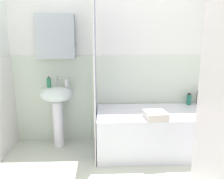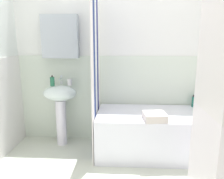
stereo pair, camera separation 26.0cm
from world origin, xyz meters
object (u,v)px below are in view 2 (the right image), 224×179
sink (60,102)px  toothbrush_cup (70,82)px  shampoo_bottle (211,100)px  body_wash_bottle (194,101)px  bathtub (161,133)px  lotion_bottle (204,100)px  towel_folded (155,117)px  soap_dispenser (52,81)px

sink → toothbrush_cup: 0.29m
shampoo_bottle → body_wash_bottle: (-0.22, -0.00, -0.02)m
bathtub → body_wash_bottle: (0.47, 0.29, 0.34)m
sink → bathtub: bearing=-7.7°
shampoo_bottle → lotion_bottle: lotion_bottle is taller
toothbrush_cup → towel_folded: size_ratio=0.35×
bathtub → lotion_bottle: 0.76m
soap_dispenser → bathtub: soap_dispenser is taller
shampoo_bottle → sink: bearing=-176.7°
bathtub → lotion_bottle: lotion_bottle is taller
soap_dispenser → sink: bearing=10.3°
body_wash_bottle → towel_folded: bearing=-137.7°
toothbrush_cup → shampoo_bottle: size_ratio=0.42×
shampoo_bottle → lotion_bottle: (-0.10, -0.01, 0.00)m
body_wash_bottle → towel_folded: (-0.59, -0.54, -0.03)m
shampoo_bottle → towel_folded: 0.98m
towel_folded → toothbrush_cup: bearing=156.6°
shampoo_bottle → towel_folded: bearing=-146.3°
soap_dispenser → lotion_bottle: size_ratio=0.67×
bathtub → towel_folded: size_ratio=6.60×
toothbrush_cup → towel_folded: bearing=-23.4°
sink → towel_folded: sink is taller
shampoo_bottle → towel_folded: shampoo_bottle is taller
body_wash_bottle → soap_dispenser: bearing=-176.1°
sink → soap_dispenser: size_ratio=5.84×
bathtub → towel_folded: towel_folded is taller
bathtub → towel_folded: 0.41m
bathtub → body_wash_bottle: 0.65m
toothbrush_cup → bathtub: size_ratio=0.05×
soap_dispenser → bathtub: (1.40, -0.16, -0.62)m
soap_dispenser → towel_folded: size_ratio=0.58×
shampoo_bottle → body_wash_bottle: bearing=-178.9°
toothbrush_cup → body_wash_bottle: 1.68m
soap_dispenser → towel_folded: 1.38m
sink → towel_folded: (1.20, -0.43, -0.03)m
toothbrush_cup → bathtub: bearing=-10.2°
lotion_bottle → towel_folded: (-0.72, -0.53, -0.06)m
shampoo_bottle → soap_dispenser: bearing=-176.4°
sink → shampoo_bottle: 2.02m
towel_folded → lotion_bottle: bearing=36.7°
lotion_bottle → body_wash_bottle: 0.13m
shampoo_bottle → lotion_bottle: size_ratio=0.96×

